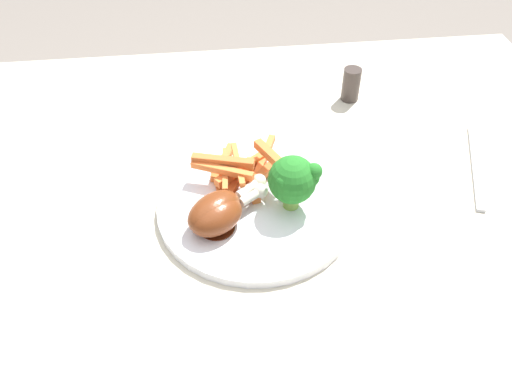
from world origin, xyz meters
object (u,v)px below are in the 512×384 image
broccoli_floret_front (294,179)px  chicken_drumstick_near (217,210)px  carrot_fries_pile (241,169)px  fork (476,166)px  pepper_shaker (351,84)px  chicken_drumstick_far (219,215)px  dining_table (235,241)px  dinner_plate (256,206)px

broccoli_floret_front → chicken_drumstick_near: bearing=-169.5°
broccoli_floret_front → carrot_fries_pile: (-0.06, 0.06, -0.03)m
fork → pepper_shaker: bearing=55.0°
carrot_fries_pile → chicken_drumstick_far: 0.09m
dining_table → dinner_plate: bearing=-52.6°
broccoli_floret_front → fork: broccoli_floret_front is taller
carrot_fries_pile → dinner_plate: bearing=-73.7°
chicken_drumstick_far → pepper_shaker: size_ratio=2.02×
chicken_drumstick_far → chicken_drumstick_near: bearing=104.4°
dining_table → pepper_shaker: (0.22, 0.21, 0.13)m
dining_table → fork: size_ratio=6.16×
fork → dining_table: bearing=111.4°
dinner_plate → carrot_fries_pile: bearing=106.3°
chicken_drumstick_far → dining_table: bearing=73.0°
chicken_drumstick_near → fork: chicken_drumstick_near is taller
dining_table → fork: fork is taller
chicken_drumstick_near → fork: 0.39m
dining_table → dinner_plate: size_ratio=4.45×
broccoli_floret_front → chicken_drumstick_near: (-0.10, -0.02, -0.03)m
chicken_drumstick_far → carrot_fries_pile: bearing=67.8°
broccoli_floret_front → pepper_shaker: broccoli_floret_front is taller
dinner_plate → pepper_shaker: pepper_shaker is taller
pepper_shaker → dining_table: bearing=-136.1°
dining_table → fork: 0.37m
fork → chicken_drumstick_far: bearing=122.1°
dining_table → broccoli_floret_front: 0.18m
chicken_drumstick_far → pepper_shaker: 0.37m
broccoli_floret_front → chicken_drumstick_near: broccoli_floret_front is taller
dining_table → dinner_plate: (0.03, -0.04, 0.11)m
broccoli_floret_front → chicken_drumstick_near: 0.10m
dining_table → pepper_shaker: pepper_shaker is taller
dining_table → chicken_drumstick_far: 0.15m
carrot_fries_pile → pepper_shaker: bearing=43.6°
broccoli_floret_front → carrot_fries_pile: 0.09m
dinner_plate → pepper_shaker: size_ratio=4.62×
chicken_drumstick_near → pepper_shaker: bearing=48.6°
dining_table → broccoli_floret_front: size_ratio=15.10×
carrot_fries_pile → chicken_drumstick_near: carrot_fries_pile is taller
dinner_plate → broccoli_floret_front: 0.07m
carrot_fries_pile → chicken_drumstick_near: bearing=-115.2°
broccoli_floret_front → chicken_drumstick_far: size_ratio=0.67×
chicken_drumstick_far → pepper_shaker: pepper_shaker is taller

